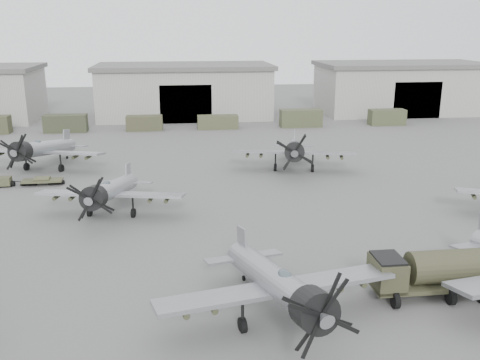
# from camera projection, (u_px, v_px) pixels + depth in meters

# --- Properties ---
(ground) EXTENTS (220.00, 220.00, 0.00)m
(ground) POSITION_uv_depth(u_px,v_px,m) (209.00, 285.00, 31.86)
(ground) COLOR #5B5B58
(ground) RESTS_ON ground
(hangar_center) EXTENTS (29.00, 14.80, 8.70)m
(hangar_center) POSITION_uv_depth(u_px,v_px,m) (185.00, 90.00, 89.71)
(hangar_center) COLOR #ACABA1
(hangar_center) RESTS_ON ground
(hangar_right) EXTENTS (29.00, 14.80, 8.70)m
(hangar_right) POSITION_uv_depth(u_px,v_px,m) (401.00, 87.00, 94.10)
(hangar_right) COLOR #ACABA1
(hangar_right) RESTS_ON ground
(support_truck_2) EXTENTS (6.06, 2.20, 2.52)m
(support_truck_2) POSITION_uv_depth(u_px,v_px,m) (66.00, 123.00, 77.15)
(support_truck_2) COLOR #343925
(support_truck_2) RESTS_ON ground
(support_truck_3) EXTENTS (5.28, 2.20, 2.14)m
(support_truck_3) POSITION_uv_depth(u_px,v_px,m) (144.00, 123.00, 78.51)
(support_truck_3) COLOR #40402A
(support_truck_3) RESTS_ON ground
(support_truck_4) EXTENTS (6.02, 2.20, 1.98)m
(support_truck_4) POSITION_uv_depth(u_px,v_px,m) (218.00, 122.00, 79.78)
(support_truck_4) COLOR #474930
(support_truck_4) RESTS_ON ground
(support_truck_5) EXTENTS (6.30, 2.20, 2.63)m
(support_truck_5) POSITION_uv_depth(u_px,v_px,m) (301.00, 118.00, 81.15)
(support_truck_5) COLOR #42462E
(support_truck_5) RESTS_ON ground
(support_truck_6) EXTENTS (5.53, 2.20, 2.39)m
(support_truck_6) POSITION_uv_depth(u_px,v_px,m) (387.00, 117.00, 82.76)
(support_truck_6) COLOR #43472E
(support_truck_6) RESTS_ON ground
(aircraft_near_1) EXTENTS (12.85, 11.57, 5.10)m
(aircraft_near_1) POSITION_uv_depth(u_px,v_px,m) (280.00, 285.00, 26.90)
(aircraft_near_1) COLOR gray
(aircraft_near_1) RESTS_ON ground
(aircraft_mid_1) EXTENTS (12.05, 10.85, 4.78)m
(aircraft_mid_1) POSITION_uv_depth(u_px,v_px,m) (109.00, 191.00, 42.58)
(aircraft_mid_1) COLOR #9A9DA3
(aircraft_mid_1) RESTS_ON ground
(aircraft_far_0) EXTENTS (13.11, 11.80, 5.23)m
(aircraft_far_0) POSITION_uv_depth(u_px,v_px,m) (41.00, 149.00, 56.08)
(aircraft_far_0) COLOR #94979C
(aircraft_far_0) RESTS_ON ground
(aircraft_far_1) EXTENTS (13.10, 11.79, 5.20)m
(aircraft_far_1) POSITION_uv_depth(u_px,v_px,m) (294.00, 150.00, 55.93)
(aircraft_far_1) COLOR gray
(aircraft_far_1) RESTS_ON ground
(fuel_tanker) EXTENTS (7.02, 3.22, 2.71)m
(fuel_tanker) POSITION_uv_depth(u_px,v_px,m) (431.00, 270.00, 30.27)
(fuel_tanker) COLOR #3A3A26
(fuel_tanker) RESTS_ON ground
(tug_trailer) EXTENTS (6.58, 1.48, 1.32)m
(tug_trailer) POSITION_uv_depth(u_px,v_px,m) (17.00, 181.00, 51.36)
(tug_trailer) COLOR #46472E
(tug_trailer) RESTS_ON ground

